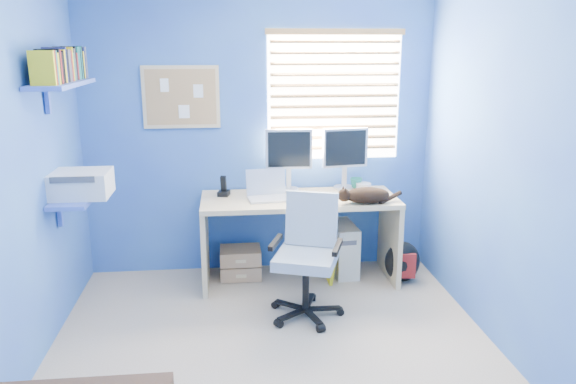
{
  "coord_description": "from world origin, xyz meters",
  "views": [
    {
      "loc": [
        -0.27,
        -3.22,
        1.98
      ],
      "look_at": [
        0.15,
        0.65,
        0.95
      ],
      "focal_mm": 35.0,
      "sensor_mm": 36.0,
      "label": 1
    }
  ],
  "objects": [
    {
      "name": "floor",
      "position": [
        0.0,
        0.0,
        0.0
      ],
      "size": [
        3.0,
        3.2,
        0.0
      ],
      "primitive_type": "cube",
      "color": "#B9A796",
      "rests_on": "ground"
    },
    {
      "name": "wall_back",
      "position": [
        0.0,
        1.6,
        1.25
      ],
      "size": [
        3.0,
        0.01,
        2.5
      ],
      "primitive_type": "cube",
      "color": "#3151B9",
      "rests_on": "ground"
    },
    {
      "name": "wall_front",
      "position": [
        0.0,
        -1.6,
        1.25
      ],
      "size": [
        3.0,
        0.01,
        2.5
      ],
      "primitive_type": "cube",
      "color": "#3151B9",
      "rests_on": "ground"
    },
    {
      "name": "wall_left",
      "position": [
        -1.5,
        0.0,
        1.25
      ],
      "size": [
        0.01,
        3.2,
        2.5
      ],
      "primitive_type": "cube",
      "color": "#3151B9",
      "rests_on": "ground"
    },
    {
      "name": "wall_right",
      "position": [
        1.5,
        0.0,
        1.25
      ],
      "size": [
        0.01,
        3.2,
        2.5
      ],
      "primitive_type": "cube",
      "color": "#3151B9",
      "rests_on": "ground"
    },
    {
      "name": "desk",
      "position": [
        0.31,
        1.26,
        0.37
      ],
      "size": [
        1.63,
        0.65,
        0.74
      ],
      "primitive_type": "cube",
      "color": "#CDB186",
      "rests_on": "floor"
    },
    {
      "name": "laptop",
      "position": [
        0.05,
        1.22,
        0.85
      ],
      "size": [
        0.36,
        0.29,
        0.22
      ],
      "primitive_type": "cube",
      "rotation": [
        0.0,
        0.0,
        0.11
      ],
      "color": "silver",
      "rests_on": "desk"
    },
    {
      "name": "monitor_left",
      "position": [
        0.25,
        1.49,
        1.01
      ],
      "size": [
        0.4,
        0.14,
        0.54
      ],
      "primitive_type": "cube",
      "rotation": [
        0.0,
        0.0,
        -0.04
      ],
      "color": "silver",
      "rests_on": "desk"
    },
    {
      "name": "monitor_right",
      "position": [
        0.74,
        1.5,
        1.01
      ],
      "size": [
        0.41,
        0.17,
        0.54
      ],
      "primitive_type": "cube",
      "rotation": [
        0.0,
        0.0,
        0.13
      ],
      "color": "silver",
      "rests_on": "desk"
    },
    {
      "name": "phone",
      "position": [
        -0.32,
        1.38,
        0.82
      ],
      "size": [
        0.11,
        0.13,
        0.17
      ],
      "primitive_type": "cube",
      "rotation": [
        0.0,
        0.0,
        -0.23
      ],
      "color": "black",
      "rests_on": "desk"
    },
    {
      "name": "mug",
      "position": [
        0.84,
        1.47,
        0.79
      ],
      "size": [
        0.1,
        0.09,
        0.1
      ],
      "primitive_type": "imported",
      "color": "#187264",
      "rests_on": "desk"
    },
    {
      "name": "cd_spindle",
      "position": [
        0.89,
        1.41,
        0.78
      ],
      "size": [
        0.13,
        0.13,
        0.07
      ],
      "primitive_type": "cylinder",
      "color": "silver",
      "rests_on": "desk"
    },
    {
      "name": "cat",
      "position": [
        0.83,
        1.03,
        0.81
      ],
      "size": [
        0.38,
        0.23,
        0.13
      ],
      "primitive_type": "ellipsoid",
      "rotation": [
        0.0,
        0.0,
        0.1
      ],
      "color": "black",
      "rests_on": "desk"
    },
    {
      "name": "tower_pc",
      "position": [
        0.72,
        1.38,
        0.23
      ],
      "size": [
        0.22,
        0.45,
        0.45
      ],
      "primitive_type": "cube",
      "rotation": [
        0.0,
        0.0,
        0.07
      ],
      "color": "beige",
      "rests_on": "floor"
    },
    {
      "name": "drawer_boxes",
      "position": [
        -0.19,
        1.37,
        0.14
      ],
      "size": [
        0.35,
        0.28,
        0.27
      ],
      "primitive_type": "cube",
      "color": "tan",
      "rests_on": "floor"
    },
    {
      "name": "yellow_book",
      "position": [
        0.58,
        1.18,
        0.12
      ],
      "size": [
        0.03,
        0.17,
        0.24
      ],
      "primitive_type": "cube",
      "color": "yellow",
      "rests_on": "floor"
    },
    {
      "name": "backpack",
      "position": [
        1.19,
        1.13,
        0.18
      ],
      "size": [
        0.34,
        0.28,
        0.35
      ],
      "primitive_type": "ellipsoid",
      "rotation": [
        0.0,
        0.0,
        -0.16
      ],
      "color": "black",
      "rests_on": "floor"
    },
    {
      "name": "office_chair",
      "position": [
        0.29,
        0.62,
        0.34
      ],
      "size": [
        0.67,
        0.67,
        0.91
      ],
      "color": "black",
      "rests_on": "floor"
    },
    {
      "name": "window_blinds",
      "position": [
        0.65,
        1.57,
        1.55
      ],
      "size": [
        1.15,
        0.05,
        1.1
      ],
      "color": "white",
      "rests_on": "ground"
    },
    {
      "name": "corkboard",
      "position": [
        -0.65,
        1.58,
        1.55
      ],
      "size": [
        0.64,
        0.02,
        0.52
      ],
      "color": "#CDB186",
      "rests_on": "ground"
    },
    {
      "name": "wall_shelves",
      "position": [
        -1.35,
        0.75,
        1.43
      ],
      "size": [
        0.42,
        0.9,
        1.05
      ],
      "color": "#4764CC",
      "rests_on": "ground"
    }
  ]
}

